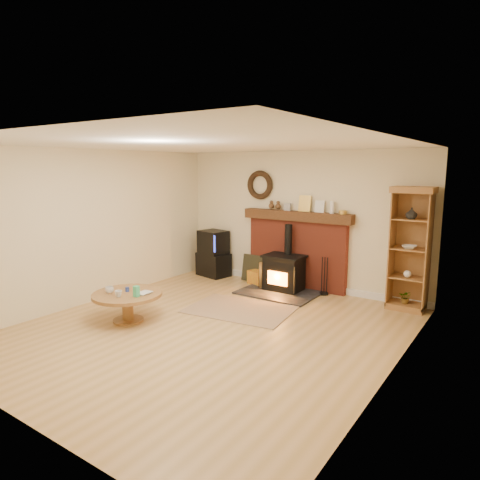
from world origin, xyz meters
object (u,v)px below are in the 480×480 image
Objects in this scene: wood_stove at (283,274)px; tv_unit at (213,254)px; coffee_table at (127,298)px; curio_cabinet at (410,249)px.

tv_unit is (-1.80, 0.20, 0.14)m from wood_stove.
wood_stove reaches higher than tv_unit.
tv_unit is 0.94× the size of coffee_table.
curio_cabinet reaches higher than coffee_table.
curio_cabinet is at bearing 1.26° from tv_unit.
curio_cabinet is 4.53m from coffee_table.
wood_stove is 1.81m from tv_unit.
tv_unit is 3.99m from curio_cabinet.
tv_unit is 2.98m from coffee_table.
curio_cabinet is 1.93× the size of coffee_table.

